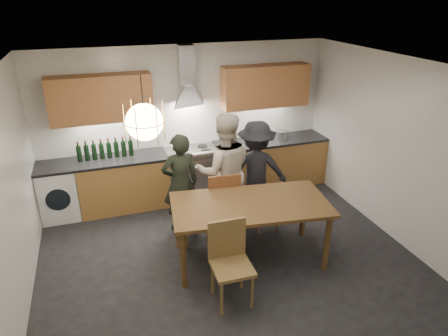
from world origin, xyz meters
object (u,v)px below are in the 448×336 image
object	(u,v)px
chair_front	(230,256)
stock_pot	(281,135)
person_mid	(224,171)
person_right	(256,170)
chair_back_left	(197,215)
person_left	(181,183)
wine_bottles	(105,149)
dining_table	(250,210)
mixing_bowl	(256,141)

from	to	relation	value
chair_front	stock_pot	world-z (taller)	stock_pot
person_mid	person_right	size ratio (longest dim) A/B	1.13
chair_back_left	chair_front	bearing A→B (deg)	111.26
person_mid	person_left	bearing A→B (deg)	2.16
person_left	stock_pot	xyz separation A→B (m)	(2.08, 0.92, 0.21)
stock_pot	wine_bottles	world-z (taller)	wine_bottles
chair_back_left	wine_bottles	distance (m)	1.96
dining_table	person_mid	distance (m)	0.97
chair_front	wine_bottles	world-z (taller)	wine_bottles
person_left	mixing_bowl	xyz separation A→B (m)	(1.58, 0.89, 0.17)
chair_front	person_left	bearing A→B (deg)	97.77
chair_back_left	mixing_bowl	world-z (taller)	mixing_bowl
chair_back_left	wine_bottles	xyz separation A→B (m)	(-1.10, 1.52, 0.58)
person_left	person_mid	world-z (taller)	person_mid
mixing_bowl	person_left	bearing A→B (deg)	-150.66
person_right	stock_pot	distance (m)	1.26
chair_front	mixing_bowl	xyz separation A→B (m)	(1.38, 2.56, 0.36)
person_left	stock_pot	size ratio (longest dim) A/B	6.95
dining_table	person_mid	world-z (taller)	person_mid
chair_front	person_right	bearing A→B (deg)	60.11
mixing_bowl	stock_pot	distance (m)	0.51
chair_back_left	wine_bottles	size ratio (longest dim) A/B	0.95
person_mid	person_right	distance (m)	0.57
person_right	mixing_bowl	world-z (taller)	person_right
person_mid	dining_table	bearing A→B (deg)	101.92
person_mid	chair_front	bearing A→B (deg)	83.46
person_left	person_right	xyz separation A→B (m)	(1.21, 0.02, 0.03)
dining_table	stock_pot	size ratio (longest dim) A/B	9.75
person_right	person_left	bearing A→B (deg)	14.91
dining_table	person_right	size ratio (longest dim) A/B	1.35
person_right	mixing_bowl	size ratio (longest dim) A/B	5.62
mixing_bowl	chair_front	bearing A→B (deg)	-118.39
person_left	mixing_bowl	bearing A→B (deg)	-152.50
dining_table	wine_bottles	size ratio (longest dim) A/B	2.45
chair_back_left	chair_front	xyz separation A→B (m)	(0.09, -1.16, 0.09)
person_left	stock_pot	distance (m)	2.28
stock_pot	person_left	bearing A→B (deg)	-156.23
mixing_bowl	dining_table	bearing A→B (deg)	-114.55
dining_table	stock_pot	distance (m)	2.41
dining_table	chair_front	xyz separation A→B (m)	(-0.50, -0.62, -0.19)
dining_table	person_mid	xyz separation A→B (m)	(-0.04, 0.96, 0.14)
mixing_bowl	stock_pot	xyz separation A→B (m)	(0.50, 0.03, 0.04)
dining_table	chair_front	bearing A→B (deg)	-120.91
dining_table	mixing_bowl	size ratio (longest dim) A/B	7.60
person_right	person_mid	bearing A→B (deg)	24.84
person_left	chair_front	bearing A→B (deg)	94.80
mixing_bowl	wine_bottles	xyz separation A→B (m)	(-2.57, 0.12, 0.13)
person_left	wine_bottles	xyz separation A→B (m)	(-0.99, 1.01, 0.29)
chair_front	person_mid	distance (m)	1.68
dining_table	person_left	size ratio (longest dim) A/B	1.40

